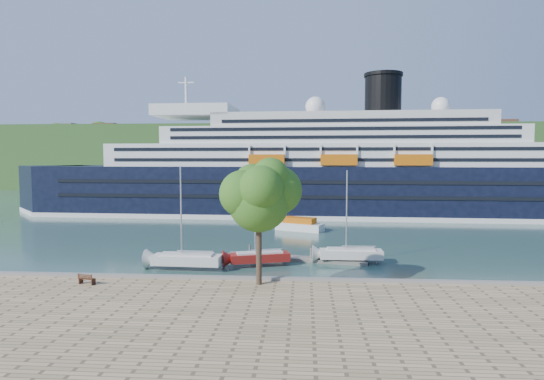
# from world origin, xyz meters

# --- Properties ---
(ground) EXTENTS (400.00, 400.00, 0.00)m
(ground) POSITION_xyz_m (0.00, 0.00, 0.00)
(ground) COLOR #2E5248
(ground) RESTS_ON ground
(far_hillside) EXTENTS (400.00, 50.00, 24.00)m
(far_hillside) POSITION_xyz_m (0.00, 145.00, 12.00)
(far_hillside) COLOR #2D5020
(far_hillside) RESTS_ON ground
(quay_coping) EXTENTS (220.00, 0.50, 0.30)m
(quay_coping) POSITION_xyz_m (0.00, -0.20, 1.15)
(quay_coping) COLOR slate
(quay_coping) RESTS_ON promenade
(cruise_ship) EXTENTS (127.96, 22.70, 28.61)m
(cruise_ship) POSITION_xyz_m (7.58, 53.98, 14.31)
(cruise_ship) COLOR black
(cruise_ship) RESTS_ON ground
(park_bench) EXTENTS (1.65, 0.98, 0.99)m
(park_bench) POSITION_xyz_m (-12.96, -2.52, 1.49)
(park_bench) COLOR #4E2916
(park_bench) RESTS_ON promenade
(promenade_tree) EXTENTS (7.00, 7.00, 11.60)m
(promenade_tree) POSITION_xyz_m (1.67, -1.50, 6.80)
(promenade_tree) COLOR #255F19
(promenade_tree) RESTS_ON promenade
(floating_pontoon) EXTENTS (16.57, 5.30, 0.37)m
(floating_pontoon) POSITION_xyz_m (4.45, 12.32, 0.18)
(floating_pontoon) COLOR slate
(floating_pontoon) RESTS_ON ground
(sailboat_white_near) EXTENTS (8.08, 2.54, 10.32)m
(sailboat_white_near) POSITION_xyz_m (-6.80, 6.95, 5.16)
(sailboat_white_near) COLOR silver
(sailboat_white_near) RESTS_ON ground
(sailboat_red) EXTENTS (7.44, 4.00, 9.26)m
(sailboat_red) POSITION_xyz_m (0.66, 9.18, 4.63)
(sailboat_red) COLOR maroon
(sailboat_red) RESTS_ON ground
(sailboat_white_far) EXTENTS (7.69, 2.21, 9.90)m
(sailboat_white_far) POSITION_xyz_m (10.71, 11.29, 4.95)
(sailboat_white_far) COLOR silver
(sailboat_white_far) RESTS_ON ground
(tender_launch) EXTENTS (8.16, 5.50, 2.14)m
(tender_launch) POSITION_xyz_m (4.71, 33.67, 1.07)
(tender_launch) COLOR #C65D0B
(tender_launch) RESTS_ON ground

